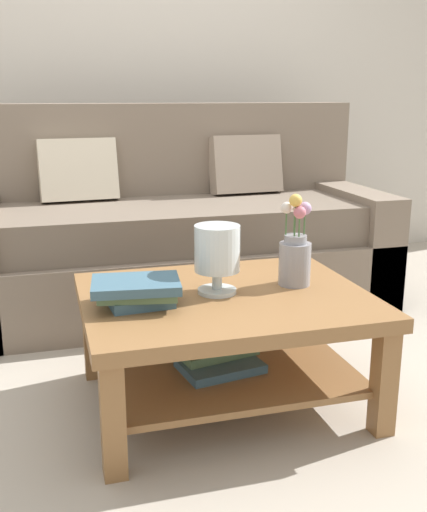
% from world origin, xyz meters
% --- Properties ---
extents(ground_plane, '(10.00, 10.00, 0.00)m').
position_xyz_m(ground_plane, '(0.00, 0.00, 0.00)').
color(ground_plane, '#ADA393').
extents(back_wall, '(6.40, 0.12, 2.70)m').
position_xyz_m(back_wall, '(0.00, 1.65, 1.35)').
color(back_wall, beige).
rests_on(back_wall, ground).
extents(couch, '(2.19, 0.90, 1.06)m').
position_xyz_m(couch, '(0.11, 0.77, 0.36)').
color(couch, '#7A6B5B').
rests_on(couch, ground).
extents(coffee_table, '(1.00, 0.80, 0.42)m').
position_xyz_m(coffee_table, '(0.03, -0.40, 0.31)').
color(coffee_table, olive).
rests_on(coffee_table, ground).
extents(book_stack_main, '(0.31, 0.24, 0.09)m').
position_xyz_m(book_stack_main, '(-0.29, -0.44, 0.47)').
color(book_stack_main, '#3D6075').
rests_on(book_stack_main, coffee_table).
extents(glass_hurricane_vase, '(0.16, 0.16, 0.25)m').
position_xyz_m(glass_hurricane_vase, '(0.01, -0.39, 0.58)').
color(glass_hurricane_vase, silver).
rests_on(glass_hurricane_vase, coffee_table).
extents(flower_pitcher, '(0.12, 0.12, 0.34)m').
position_xyz_m(flower_pitcher, '(0.31, -0.37, 0.54)').
color(flower_pitcher, gray).
rests_on(flower_pitcher, coffee_table).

